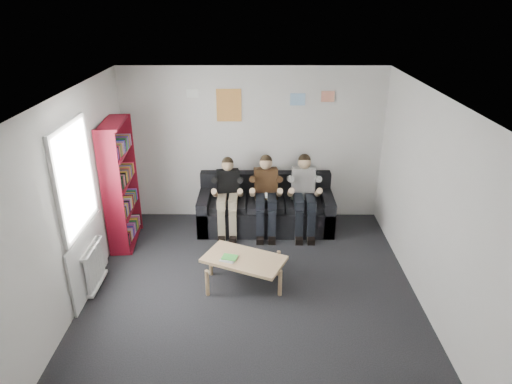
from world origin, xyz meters
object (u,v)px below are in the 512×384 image
sofa (266,209)px  coffee_table (244,261)px  person_left (228,196)px  person_middle (266,196)px  person_right (304,196)px  bookshelf (121,185)px

sofa → coffee_table: bearing=-100.3°
sofa → person_left: size_ratio=1.78×
person_middle → person_right: (0.64, -0.00, 0.00)m
bookshelf → person_middle: 2.35m
coffee_table → person_right: person_right is taller
sofa → person_middle: person_middle is taller
sofa → bookshelf: (-2.29, -0.56, 0.70)m
bookshelf → person_left: (1.65, 0.36, -0.36)m
person_middle → person_right: 0.64m
coffee_table → person_right: bearing=58.5°
person_middle → bookshelf: bearing=-175.7°
sofa → person_middle: (-0.00, -0.20, 0.35)m
coffee_table → person_left: person_left is taller
coffee_table → person_right: size_ratio=0.82×
bookshelf → person_left: 1.73m
person_left → person_middle: 0.64m
sofa → bookshelf: bookshelf is taller
bookshelf → person_right: size_ratio=1.52×
person_left → person_right: bearing=-9.6°
bookshelf → coffee_table: bearing=-36.8°
sofa → coffee_table: 1.81m
coffee_table → person_right: 1.87m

